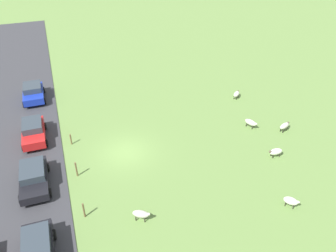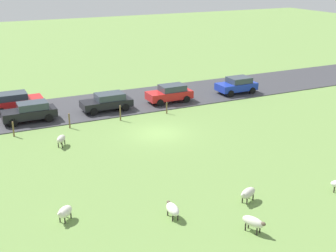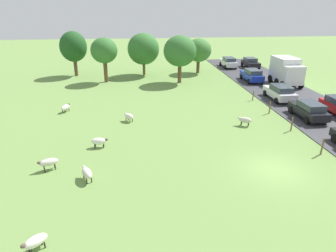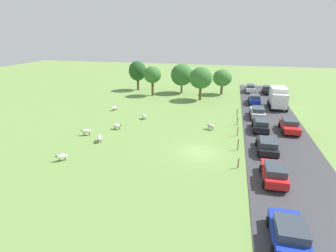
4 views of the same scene
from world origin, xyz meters
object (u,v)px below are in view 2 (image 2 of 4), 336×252
at_px(sheep_5, 65,212).
at_px(car_8, 30,112).
at_px(sheep_2, 248,193).
at_px(sheep_6, 173,209).
at_px(sheep_3, 253,222).
at_px(sheep_4, 61,139).
at_px(car_3, 15,101).
at_px(car_2, 107,101).
at_px(car_5, 170,93).
at_px(car_0, 237,85).

distance_m(sheep_5, car_8, 16.43).
xyz_separation_m(sheep_2, sheep_6, (0.28, 4.43, -0.02)).
height_order(sheep_3, sheep_4, sheep_3).
distance_m(sheep_3, car_3, 26.06).
height_order(sheep_5, car_2, car_2).
xyz_separation_m(car_2, car_5, (-0.09, -6.09, 0.04)).
bearing_deg(sheep_5, car_0, -52.50).
bearing_deg(car_8, car_5, -89.79).
xyz_separation_m(sheep_6, car_2, (18.64, -2.82, 0.36)).
xyz_separation_m(sheep_3, car_2, (21.50, 0.09, 0.30)).
bearing_deg(car_5, sheep_3, 164.36).
bearing_deg(sheep_3, car_0, -32.13).
distance_m(car_2, car_3, 8.07).
bearing_deg(car_8, car_2, -88.84).
relative_size(car_3, car_5, 1.06).
height_order(sheep_6, car_3, car_3).
distance_m(car_0, car_8, 20.13).
height_order(sheep_3, car_2, car_2).
bearing_deg(car_2, sheep_4, 139.12).
bearing_deg(car_8, sheep_5, 175.94).
height_order(sheep_2, sheep_3, sheep_3).
relative_size(sheep_5, sheep_6, 0.86).
xyz_separation_m(sheep_2, car_0, (18.74, -11.88, 0.37)).
relative_size(sheep_3, car_2, 0.30).
distance_m(car_2, car_5, 6.09).
bearing_deg(sheep_4, car_3, 9.24).
distance_m(sheep_2, car_3, 24.11).
relative_size(sheep_3, car_8, 0.30).
bearing_deg(car_5, sheep_2, 166.61).
xyz_separation_m(car_3, car_5, (-3.59, -13.36, -0.00)).
distance_m(sheep_2, car_2, 18.99).
xyz_separation_m(car_3, car_8, (-3.63, -0.62, -0.01)).
relative_size(sheep_2, car_2, 0.30).
bearing_deg(car_2, sheep_5, 154.69).
bearing_deg(sheep_2, sheep_3, 149.66).
height_order(sheep_6, car_5, car_5).
distance_m(sheep_5, car_2, 18.28).
xyz_separation_m(sheep_4, sheep_5, (-10.00, 2.17, -0.05)).
relative_size(sheep_2, sheep_6, 1.05).
bearing_deg(car_0, car_2, 89.23).
distance_m(sheep_3, sheep_6, 4.08).
xyz_separation_m(sheep_5, car_0, (16.34, -21.30, 0.39)).
xyz_separation_m(sheep_5, car_3, (20.02, -0.54, 0.40)).
xyz_separation_m(sheep_4, sheep_6, (-12.12, -2.82, -0.05)).
bearing_deg(sheep_2, car_8, 23.73).
xyz_separation_m(car_2, car_3, (3.50, 7.27, 0.04)).
relative_size(sheep_6, car_0, 0.32).
bearing_deg(sheep_3, car_5, -15.64).
distance_m(sheep_4, car_0, 20.15).
height_order(sheep_6, car_8, car_8).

